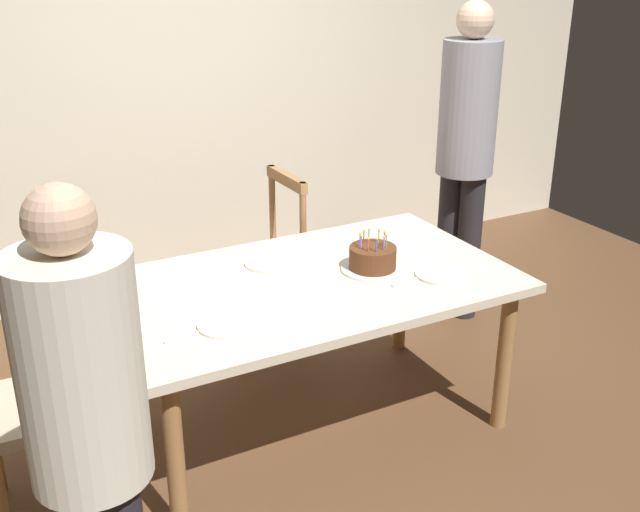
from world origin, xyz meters
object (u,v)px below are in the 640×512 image
at_px(plate_far_side, 269,263).
at_px(person_guest, 466,145).
at_px(birthday_cake, 373,259).
at_px(person_celebrant, 89,432).
at_px(chair_spindle_back, 260,266).
at_px(dining_table, 310,296).
at_px(chair_upholstered, 7,394).
at_px(plate_near_guest, 440,274).
at_px(plate_near_celebrant, 226,325).

distance_m(plate_far_side, person_guest, 1.47).
height_order(birthday_cake, person_celebrant, person_celebrant).
bearing_deg(birthday_cake, chair_spindle_back, 100.36).
relative_size(dining_table, plate_far_side, 7.88).
xyz_separation_m(chair_upholstered, person_celebrant, (0.14, -0.91, 0.36)).
distance_m(person_celebrant, person_guest, 2.86).
xyz_separation_m(dining_table, person_guest, (1.30, 0.62, 0.38)).
height_order(birthday_cake, chair_spindle_back, chair_spindle_back).
xyz_separation_m(birthday_cake, person_guest, (1.01, 0.66, 0.25)).
bearing_deg(dining_table, chair_spindle_back, 81.17).
height_order(plate_near_guest, chair_upholstered, chair_upholstered).
xyz_separation_m(plate_far_side, chair_spindle_back, (0.22, 0.60, -0.29)).
height_order(birthday_cake, chair_upholstered, chair_upholstered).
height_order(plate_far_side, person_celebrant, person_celebrant).
distance_m(dining_table, plate_near_guest, 0.58).
relative_size(birthday_cake, chair_spindle_back, 0.29).
xyz_separation_m(plate_near_guest, chair_spindle_back, (-0.39, 1.07, -0.29)).
bearing_deg(plate_near_celebrant, chair_spindle_back, 60.44).
bearing_deg(person_guest, plate_near_celebrant, -154.39).
bearing_deg(plate_near_celebrant, person_guest, 25.61).
bearing_deg(person_guest, birthday_cake, -146.83).
bearing_deg(plate_far_side, plate_near_guest, -37.47).
distance_m(chair_spindle_back, person_guest, 1.32).
bearing_deg(birthday_cake, person_celebrant, -148.74).
xyz_separation_m(plate_near_guest, person_guest, (0.78, 0.85, 0.29)).
distance_m(plate_near_celebrant, person_guest, 1.99).
bearing_deg(dining_table, plate_near_celebrant, -154.00).
relative_size(dining_table, chair_upholstered, 1.82).
height_order(dining_table, chair_upholstered, chair_upholstered).
distance_m(birthday_cake, plate_near_guest, 0.30).
relative_size(birthday_cake, person_celebrant, 0.18).
bearing_deg(plate_near_guest, person_celebrant, -157.95).
xyz_separation_m(birthday_cake, plate_near_guest, (0.23, -0.19, -0.05)).
xyz_separation_m(chair_spindle_back, chair_upholstered, (-1.39, -0.82, 0.07)).
bearing_deg(person_guest, plate_far_side, -164.40).
height_order(birthday_cake, person_guest, person_guest).
relative_size(plate_far_side, person_guest, 0.12).
distance_m(plate_far_side, person_celebrant, 1.54).
bearing_deg(plate_far_side, birthday_cake, -35.92).
bearing_deg(chair_upholstered, plate_far_side, 10.39).
distance_m(plate_near_guest, person_celebrant, 1.77).
height_order(plate_near_guest, person_guest, person_guest).
bearing_deg(plate_near_guest, chair_spindle_back, 110.02).
height_order(dining_table, plate_near_celebrant, plate_near_celebrant).
distance_m(chair_spindle_back, person_celebrant, 2.18).
bearing_deg(chair_spindle_back, plate_near_celebrant, -119.56).
bearing_deg(chair_upholstered, dining_table, -0.82).
bearing_deg(dining_table, chair_upholstered, 179.18).
bearing_deg(plate_far_side, dining_table, -69.56).
distance_m(chair_spindle_back, chair_upholstered, 1.61).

